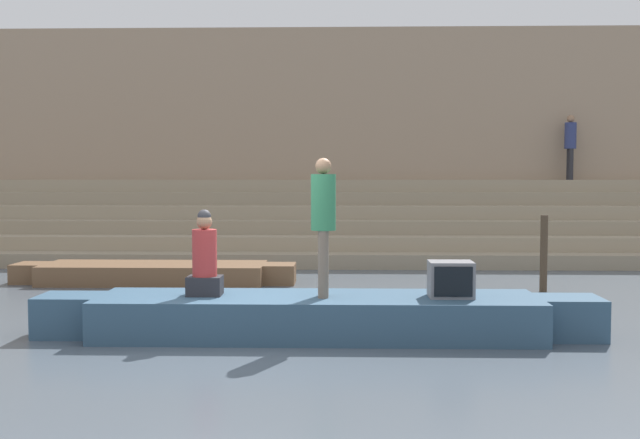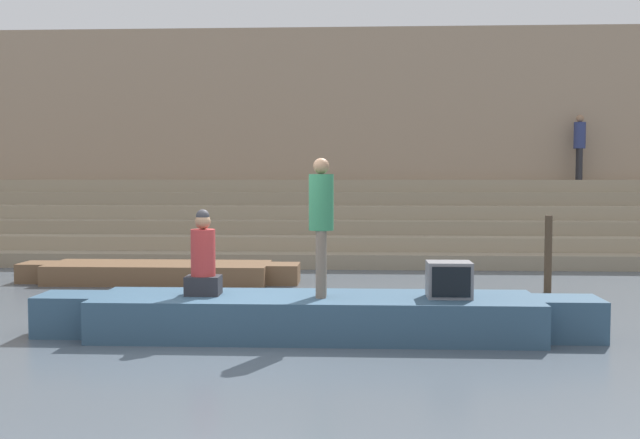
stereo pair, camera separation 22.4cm
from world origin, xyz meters
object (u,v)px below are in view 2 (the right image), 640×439
Objects in this scene: mooring_post at (548,254)px; person_standing at (321,216)px; rowboat_main at (315,315)px; person_on_steps at (580,142)px; moored_boat_shore at (159,272)px; tv_set at (449,280)px; person_rowing at (203,260)px.

person_standing is at bearing -134.59° from mooring_post.
rowboat_main is 1.26m from person_standing.
person_on_steps is (2.51, 6.87, 2.24)m from mooring_post.
person_standing is at bearing -52.25° from moored_boat_shore.
person_rowing is at bearing -175.88° from tv_set.
moored_boat_shore is 3.96× the size of mooring_post.
person_standing reaches higher than moored_boat_shore.
moored_boat_shore is at bearing -132.16° from person_on_steps.
rowboat_main is at bearing 1.58° from person_rowing.
moored_boat_shore is at bearing 139.91° from person_standing.
person_on_steps is at bearing 55.81° from person_rowing.
person_standing reaches higher than tv_set.
rowboat_main is at bearing -52.45° from moored_boat_shore.
rowboat_main is at bearing -176.37° from tv_set.
person_on_steps is (6.37, 10.63, 2.64)m from rowboat_main.
mooring_post is at bearing -94.14° from person_on_steps.
mooring_post is 0.79× the size of person_on_steps.
person_rowing is at bearing -110.39° from person_on_steps.
person_standing is 5.46m from mooring_post.
person_on_steps is at bearing 60.62° from rowboat_main.
person_on_steps is (6.29, 10.70, 1.39)m from person_standing.
rowboat_main reaches higher than moored_boat_shore.
mooring_post is at bearing -4.44° from moored_boat_shore.
rowboat_main is 12.67m from person_on_steps.
person_on_steps is (9.61, 5.98, 2.72)m from moored_boat_shore.
tv_set is at bearing 15.85° from person_standing.
mooring_post is at bearing 65.40° from tv_set.
person_on_steps reaches higher than rowboat_main.
mooring_post reaches higher than rowboat_main.
mooring_post is at bearing 45.81° from rowboat_main.
moored_boat_shore is 11.64m from person_on_steps.
person_on_steps reaches higher than mooring_post.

